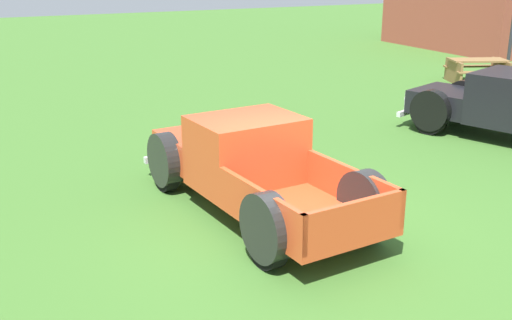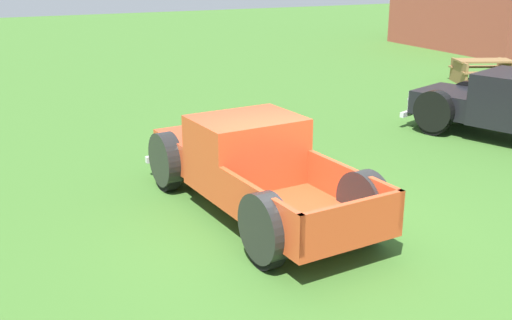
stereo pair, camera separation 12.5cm
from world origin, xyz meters
name	(u,v)px [view 2 (the right image)]	position (x,y,z in m)	size (l,w,h in m)	color
ground_plane	(298,232)	(0.00, 0.00, 0.00)	(80.00, 80.00, 0.00)	#3D6B28
pickup_truck_foreground	(245,164)	(-1.32, -0.28, 0.73)	(5.14, 2.32, 1.53)	#D14723
pickup_truck_behind_left	(507,108)	(-2.40, 6.73, 0.73)	(5.29, 3.36, 1.53)	black
picnic_table	(483,68)	(-7.59, 11.22, 0.49)	(2.06, 2.23, 0.78)	olive
brick_pavilion	(489,0)	(-14.06, 17.75, 2.15)	(7.54, 5.29, 4.30)	brown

